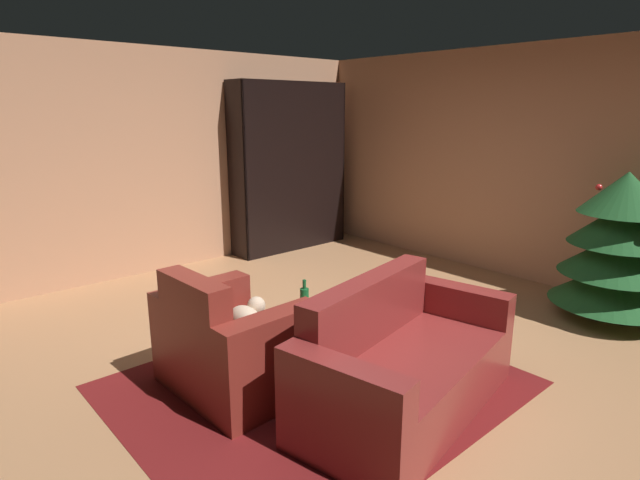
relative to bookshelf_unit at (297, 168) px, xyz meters
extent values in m
plane|color=#B17C52|center=(2.95, -1.89, -1.11)|extent=(7.66, 7.66, 0.00)
cube|color=tan|center=(2.95, 1.03, 0.19)|extent=(6.50, 0.06, 2.60)
cube|color=tan|center=(-0.27, -1.89, 0.19)|extent=(0.06, 5.92, 2.60)
cube|color=maroon|center=(3.07, -2.34, -1.10)|extent=(2.23, 2.60, 0.01)
cube|color=black|center=(0.17, -0.13, 0.02)|extent=(0.03, 1.72, 2.26)
cube|color=black|center=(-0.02, 0.72, 0.02)|extent=(0.40, 0.03, 2.26)
cube|color=black|center=(-0.02, -0.97, 0.02)|extent=(0.40, 0.03, 2.26)
cube|color=black|center=(-0.02, -0.13, -1.09)|extent=(0.37, 1.67, 0.03)
cube|color=black|center=(-0.02, -0.13, -0.72)|extent=(0.37, 1.67, 0.03)
cube|color=black|center=(-0.02, -0.13, -0.35)|extent=(0.37, 1.67, 0.02)
cube|color=black|center=(-0.02, -0.13, 0.02)|extent=(0.37, 1.67, 0.02)
cube|color=black|center=(-0.02, -0.13, 0.40)|extent=(0.37, 1.67, 0.02)
cube|color=black|center=(-0.02, -0.13, 0.77)|extent=(0.37, 1.67, 0.02)
cube|color=black|center=(-0.02, -0.13, 1.14)|extent=(0.37, 1.67, 0.03)
cube|color=black|center=(-0.17, -0.13, -0.04)|extent=(0.05, 0.95, 0.60)
cube|color=black|center=(-0.15, -0.13, -0.04)|extent=(0.03, 0.98, 0.63)
cube|color=#B8A49A|center=(-0.09, 0.66, -0.97)|extent=(0.24, 0.03, 0.23)
cube|color=gold|center=(-0.08, 0.62, -0.96)|extent=(0.26, 0.03, 0.25)
cube|color=gold|center=(-0.10, 0.58, -0.94)|extent=(0.23, 0.04, 0.29)
cube|color=tan|center=(-0.10, 0.53, -0.98)|extent=(0.21, 0.04, 0.19)
cube|color=#47282B|center=(-0.11, 0.48, -0.94)|extent=(0.19, 0.05, 0.29)
cube|color=#B72F30|center=(-0.10, 0.43, -0.96)|extent=(0.22, 0.04, 0.24)
cube|color=#214995|center=(-0.07, 0.38, -0.93)|extent=(0.27, 0.04, 0.31)
cube|color=#318449|center=(-0.11, 0.34, -0.95)|extent=(0.19, 0.03, 0.27)
cube|color=#413833|center=(-0.09, 0.65, -0.55)|extent=(0.23, 0.04, 0.31)
cube|color=#276488|center=(-0.08, 0.60, -0.56)|extent=(0.26, 0.03, 0.29)
cube|color=#B8B28B|center=(-0.07, 0.56, -0.57)|extent=(0.27, 0.03, 0.27)
cube|color=#134198|center=(-0.08, 0.52, -0.56)|extent=(0.26, 0.03, 0.29)
cube|color=#0C808D|center=(-0.09, 0.47, -0.58)|extent=(0.24, 0.05, 0.27)
cube|color=#825499|center=(-0.06, 0.43, -0.58)|extent=(0.30, 0.03, 0.26)
cube|color=#3F2C2E|center=(-0.09, 0.38, -0.60)|extent=(0.24, 0.04, 0.22)
cube|color=#0E7B8C|center=(-0.08, 0.33, -0.61)|extent=(0.26, 0.04, 0.21)
cube|color=#46272E|center=(-0.07, 0.65, 0.52)|extent=(0.28, 0.04, 0.22)
cube|color=orange|center=(-0.06, 0.60, 0.56)|extent=(0.29, 0.03, 0.29)
cube|color=#2B8146|center=(-0.10, 0.56, 0.54)|extent=(0.22, 0.04, 0.27)
cube|color=orange|center=(-0.09, 0.51, 0.57)|extent=(0.24, 0.04, 0.31)
cube|color=orange|center=(-0.11, 0.47, 0.56)|extent=(0.19, 0.03, 0.29)
cube|color=#4C422A|center=(-0.09, 0.43, 0.51)|extent=(0.23, 0.04, 0.21)
cube|color=orange|center=(-0.06, 0.39, 0.51)|extent=(0.29, 0.03, 0.21)
cube|color=red|center=(-0.06, 0.35, 0.53)|extent=(0.29, 0.03, 0.25)
cube|color=#0E7599|center=(-0.10, 0.64, 0.92)|extent=(0.22, 0.05, 0.27)
cube|color=#13547F|center=(-0.09, 0.59, 0.93)|extent=(0.24, 0.03, 0.29)
cube|color=#B5A19D|center=(-0.11, 0.55, 0.92)|extent=(0.20, 0.04, 0.28)
cube|color=#BDAC8E|center=(-0.06, 0.50, 0.93)|extent=(0.30, 0.05, 0.30)
cube|color=orange|center=(-0.10, 0.45, 0.92)|extent=(0.22, 0.03, 0.28)
cube|color=red|center=(-0.07, 0.40, 0.88)|extent=(0.28, 0.05, 0.20)
cube|color=maroon|center=(2.70, -2.78, -0.90)|extent=(0.67, 0.78, 0.41)
cube|color=maroon|center=(2.71, -3.07, -0.46)|extent=(0.65, 0.19, 0.47)
cube|color=maroon|center=(3.11, -2.76, -0.77)|extent=(0.21, 0.76, 0.67)
cube|color=maroon|center=(2.29, -2.79, -0.77)|extent=(0.21, 0.76, 0.67)
ellipsoid|color=#CEB192|center=(2.73, -2.70, -0.61)|extent=(0.29, 0.19, 0.18)
sphere|color=#CEB192|center=(2.69, -2.58, -0.55)|extent=(0.13, 0.13, 0.13)
cube|color=maroon|center=(3.69, -2.09, -0.90)|extent=(1.04, 1.45, 0.41)
cube|color=maroon|center=(3.38, -2.15, -0.48)|extent=(0.42, 1.33, 0.43)
cube|color=maroon|center=(3.83, -2.83, -0.79)|extent=(0.82, 0.32, 0.64)
cube|color=maroon|center=(3.55, -1.36, -0.79)|extent=(0.82, 0.32, 0.64)
cylinder|color=black|center=(3.17, -2.22, -0.91)|extent=(0.04, 0.04, 0.40)
cylinder|color=black|center=(2.89, -2.07, -0.91)|extent=(0.04, 0.04, 0.40)
cylinder|color=black|center=(2.87, -2.41, -0.91)|extent=(0.04, 0.04, 0.40)
cylinder|color=silver|center=(2.98, -2.24, -0.70)|extent=(0.71, 0.71, 0.02)
cube|color=#4A8242|center=(2.95, -2.29, -0.68)|extent=(0.17, 0.14, 0.02)
cube|color=#498053|center=(2.96, -2.30, -0.66)|extent=(0.20, 0.17, 0.02)
cube|color=#E0CB58|center=(2.94, -2.30, -0.64)|extent=(0.19, 0.16, 0.02)
cylinder|color=#18592C|center=(2.78, -2.21, -0.59)|extent=(0.07, 0.07, 0.20)
cylinder|color=#18592C|center=(2.78, -2.21, -0.45)|extent=(0.03, 0.03, 0.07)
cylinder|color=brown|center=(4.00, 0.48, -1.02)|extent=(0.08, 0.08, 0.17)
cone|color=#1F5426|center=(4.00, 0.48, -0.75)|extent=(1.08, 1.08, 0.37)
cone|color=#1F5426|center=(4.00, 0.48, -0.47)|extent=(0.98, 0.98, 0.37)
cone|color=#1F5426|center=(4.00, 0.48, -0.19)|extent=(0.87, 0.87, 0.37)
cone|color=#1F5426|center=(4.00, 0.48, 0.09)|extent=(0.77, 0.77, 0.37)
sphere|color=red|center=(3.72, 0.61, 0.09)|extent=(0.06, 0.06, 0.06)
sphere|color=blue|center=(3.76, 0.85, -0.75)|extent=(0.07, 0.07, 0.07)
sphere|color=yellow|center=(3.97, 0.83, -0.25)|extent=(0.05, 0.05, 0.05)
camera|label=1|loc=(5.55, -4.51, 0.81)|focal=28.83mm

